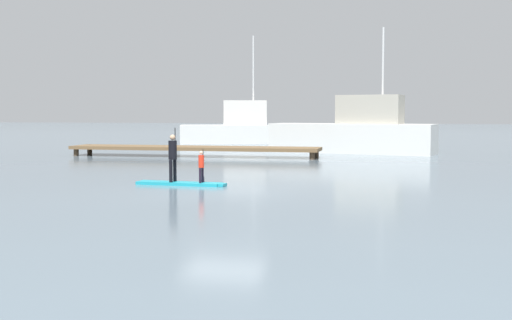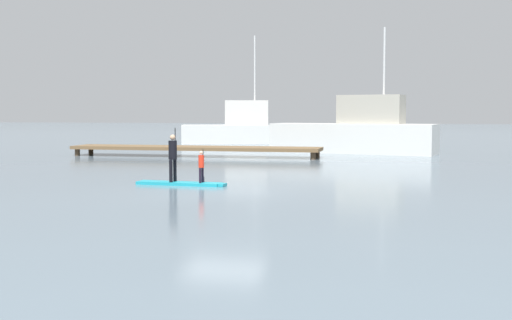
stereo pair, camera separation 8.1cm
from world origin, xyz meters
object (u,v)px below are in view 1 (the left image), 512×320
Objects in this scene: paddleboard_near at (181,184)px; fishing_boat_green_midground at (355,133)px; paddler_child_solo at (201,165)px; paddler_adult at (173,155)px; fishing_boat_white_large at (243,129)px.

fishing_boat_green_midground is (4.48, 18.27, 1.16)m from paddleboard_near.
fishing_boat_green_midground reaches higher than paddler_child_solo.
paddler_adult is at bearing -104.66° from fishing_boat_green_midground.
fishing_boat_green_midground is at bearing 78.39° from paddler_child_solo.
paddler_adult is (-0.29, 0.03, 0.95)m from paddleboard_near.
paddleboard_near is at bearing -5.62° from paddler_adult.
fishing_boat_green_midground is (4.77, 18.25, 0.21)m from paddler_adult.
paddler_adult is 0.18× the size of fishing_boat_green_midground.
paddleboard_near is 1.00m from paddler_adult.
fishing_boat_green_midground is (3.76, 18.31, 0.53)m from paddler_child_solo.
fishing_boat_white_large is 13.91m from fishing_boat_green_midground.
paddleboard_near is 0.32× the size of fishing_boat_white_large.
paddler_child_solo is at bearing -79.08° from fishing_boat_white_large.
paddler_child_solo reaches higher than paddleboard_near.
paddleboard_near is at bearing -80.46° from fishing_boat_white_large.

